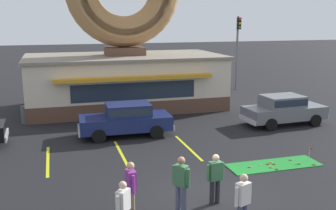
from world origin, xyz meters
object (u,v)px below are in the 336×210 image
(pedestrian_blue_sweater_man, at_px, (243,200))
(pedestrian_clipboard_woman, at_px, (181,182))
(pedestrian_hooded_kid, at_px, (131,187))
(pedestrian_beanie_man, at_px, (123,207))
(putting_flag_pin, at_px, (310,151))
(car_grey, at_px, (284,109))
(pedestrian_leather_jacket_man, at_px, (215,177))
(car_navy, at_px, (126,118))
(trash_bin, at_px, (26,114))
(golf_ball, at_px, (260,165))
(traffic_light_pole, at_px, (238,43))

(pedestrian_blue_sweater_man, distance_m, pedestrian_clipboard_woman, 1.92)
(pedestrian_hooded_kid, xyz_separation_m, pedestrian_beanie_man, (-0.41, -1.05, -0.06))
(putting_flag_pin, distance_m, car_grey, 5.67)
(car_grey, distance_m, pedestrian_leather_jacket_man, 10.52)
(pedestrian_hooded_kid, distance_m, pedestrian_beanie_man, 1.13)
(car_navy, distance_m, car_grey, 8.53)
(pedestrian_leather_jacket_man, relative_size, trash_bin, 1.65)
(pedestrian_blue_sweater_man, xyz_separation_m, pedestrian_leather_jacket_man, (-0.06, 1.72, -0.03))
(pedestrian_leather_jacket_man, distance_m, pedestrian_clipboard_woman, 1.23)
(pedestrian_beanie_man, bearing_deg, car_navy, 79.09)
(golf_ball, height_order, trash_bin, trash_bin)
(pedestrian_clipboard_woman, bearing_deg, putting_flag_pin, 22.73)
(pedestrian_clipboard_woman, height_order, trash_bin, pedestrian_clipboard_woman)
(car_navy, distance_m, pedestrian_beanie_man, 9.28)
(pedestrian_hooded_kid, distance_m, traffic_light_pole, 22.07)
(trash_bin, bearing_deg, pedestrian_beanie_man, -76.55)
(putting_flag_pin, xyz_separation_m, pedestrian_blue_sweater_man, (-5.09, -4.10, 0.48))
(pedestrian_blue_sweater_man, height_order, pedestrian_beanie_man, pedestrian_blue_sweater_man)
(pedestrian_beanie_man, height_order, traffic_light_pole, traffic_light_pole)
(pedestrian_beanie_man, bearing_deg, trash_bin, 103.45)
(putting_flag_pin, relative_size, pedestrian_beanie_man, 0.35)
(pedestrian_leather_jacket_man, height_order, pedestrian_beanie_man, pedestrian_leather_jacket_man)
(putting_flag_pin, height_order, car_grey, car_grey)
(car_navy, height_order, trash_bin, car_navy)
(car_navy, relative_size, pedestrian_clipboard_woman, 2.63)
(golf_ball, relative_size, putting_flag_pin, 0.08)
(pedestrian_blue_sweater_man, height_order, pedestrian_leather_jacket_man, pedestrian_blue_sweater_man)
(pedestrian_hooded_kid, xyz_separation_m, traffic_light_pole, (12.17, 18.20, 2.78))
(golf_ball, relative_size, car_navy, 0.01)
(car_grey, relative_size, pedestrian_leather_jacket_man, 2.87)
(traffic_light_pole, bearing_deg, pedestrian_hooded_kid, -123.77)
(golf_ball, height_order, pedestrian_blue_sweater_man, pedestrian_blue_sweater_man)
(putting_flag_pin, distance_m, pedestrian_hooded_kid, 8.19)
(car_navy, height_order, pedestrian_hooded_kid, pedestrian_hooded_kid)
(putting_flag_pin, bearing_deg, pedestrian_blue_sweater_man, -141.13)
(car_grey, relative_size, pedestrian_clipboard_woman, 2.64)
(pedestrian_hooded_kid, bearing_deg, trash_bin, 106.40)
(putting_flag_pin, distance_m, traffic_light_pole, 16.64)
(putting_flag_pin, height_order, pedestrian_leather_jacket_man, pedestrian_leather_jacket_man)
(car_navy, xyz_separation_m, pedestrian_clipboard_woman, (0.09, -8.25, 0.11))
(golf_ball, distance_m, car_navy, 7.03)
(golf_ball, height_order, pedestrian_beanie_man, pedestrian_beanie_man)
(car_navy, bearing_deg, pedestrian_leather_jacket_man, -80.81)
(putting_flag_pin, xyz_separation_m, traffic_light_pole, (4.38, 15.72, 3.27))
(car_grey, distance_m, pedestrian_hooded_kid, 12.54)
(putting_flag_pin, height_order, pedestrian_hooded_kid, pedestrian_hooded_kid)
(putting_flag_pin, distance_m, pedestrian_beanie_man, 8.94)
(car_navy, xyz_separation_m, pedestrian_blue_sweater_man, (1.35, -9.70, 0.04))
(pedestrian_leather_jacket_man, distance_m, traffic_light_pole, 20.65)
(car_grey, bearing_deg, pedestrian_blue_sweater_man, -127.45)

